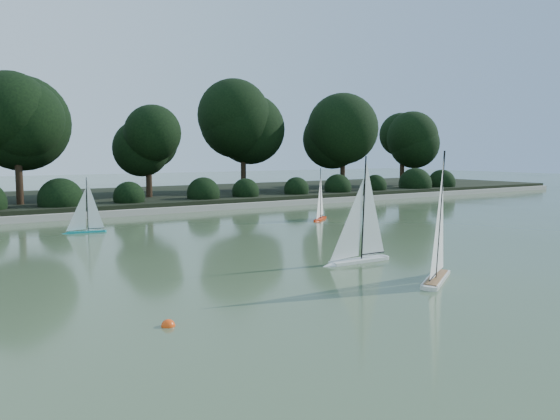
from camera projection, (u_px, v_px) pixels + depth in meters
name	position (u px, v px, depth m)	size (l,w,h in m)	color
ground	(349.00, 271.00, 8.20)	(80.00, 80.00, 0.00)	#3B4E2E
pond_coping	(145.00, 211.00, 15.68)	(40.00, 0.35, 0.18)	gray
far_bank	(106.00, 199.00, 19.00)	(40.00, 8.00, 0.30)	black
tree_line	(154.00, 126.00, 18.11)	(26.31, 3.93, 4.39)	black
shrub_hedge	(135.00, 197.00, 16.39)	(29.10, 1.10, 1.10)	black
sailboat_white_a	(354.00, 245.00, 8.78)	(1.34, 0.25, 1.83)	silver
sailboat_white_b	(438.00, 259.00, 7.62)	(1.28, 0.89, 1.91)	silver
sailboat_orange	(320.00, 211.00, 14.39)	(0.89, 0.80, 1.46)	red
sailboat_teal	(83.00, 224.00, 12.10)	(0.96, 0.31, 1.31)	#10878C
race_buoy	(168.00, 326.00, 5.59)	(0.14, 0.14, 0.14)	#F7450D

